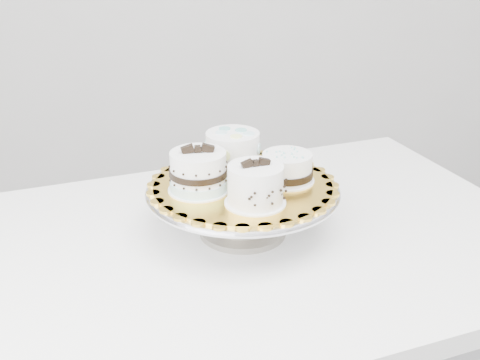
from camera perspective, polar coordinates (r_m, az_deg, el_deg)
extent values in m
cube|color=white|center=(1.21, 0.57, -6.29)|extent=(1.30, 0.97, 0.04)
cube|color=white|center=(1.89, 12.26, -8.01)|extent=(0.06, 0.06, 0.71)
cylinder|color=gray|center=(1.21, 0.26, -4.76)|extent=(0.17, 0.17, 0.01)
cylinder|color=gray|center=(1.19, 0.26, -3.07)|extent=(0.11, 0.11, 0.09)
cylinder|color=silver|center=(1.17, 0.27, -0.84)|extent=(0.37, 0.37, 0.01)
cylinder|color=silver|center=(1.17, 0.27, -0.98)|extent=(0.38, 0.38, 0.00)
cylinder|color=gold|center=(1.17, 0.27, -0.50)|extent=(0.37, 0.37, 0.01)
cylinder|color=white|center=(1.09, 1.45, -2.15)|extent=(0.11, 0.11, 0.00)
cylinder|color=white|center=(1.07, 1.47, -0.40)|extent=(0.11, 0.11, 0.07)
cylinder|color=white|center=(1.14, -3.92, -0.88)|extent=(0.12, 0.12, 0.00)
cylinder|color=white|center=(1.13, -3.97, 0.89)|extent=(0.11, 0.11, 0.07)
cylinder|color=silver|center=(1.14, -3.94, -0.40)|extent=(0.11, 0.11, 0.02)
cylinder|color=black|center=(1.13, -3.97, 0.80)|extent=(0.11, 0.11, 0.01)
cylinder|color=white|center=(1.23, -0.69, 1.10)|extent=(0.12, 0.12, 0.00)
cylinder|color=white|center=(1.22, -0.70, 2.81)|extent=(0.13, 0.13, 0.08)
cylinder|color=white|center=(1.18, 4.44, 0.01)|extent=(0.11, 0.11, 0.00)
cylinder|color=white|center=(1.17, 4.48, 1.26)|extent=(0.12, 0.12, 0.05)
cylinder|color=black|center=(1.18, 4.46, 0.70)|extent=(0.10, 0.10, 0.01)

